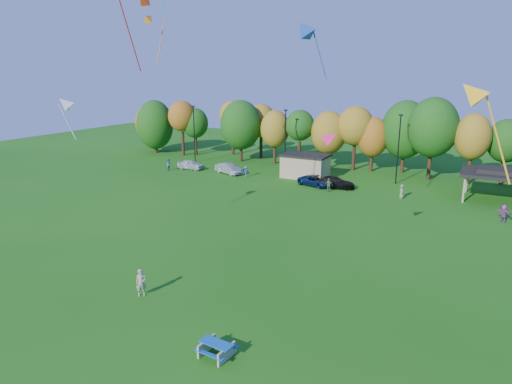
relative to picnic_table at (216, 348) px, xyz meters
The scene contains 22 objects.
ground 3.06m from the picnic_table, 113.14° to the left, with size 160.00×160.00×0.00m, color #19600F.
tree_line 48.66m from the picnic_table, 92.63° to the left, with size 93.57×10.55×11.15m.
lamp_posts 43.02m from the picnic_table, 88.91° to the left, with size 64.50×0.25×9.09m.
utility_building 42.31m from the picnic_table, 105.34° to the left, with size 6.30×4.30×3.25m.
pavilion 41.89m from the picnic_table, 72.15° to the left, with size 8.20×6.20×3.77m.
picnic_table is the anchor object (origin of this frame).
kite_flyer 8.64m from the picnic_table, 157.30° to the left, with size 0.68×0.45×1.86m, color tan.
car_a 47.42m from the picnic_table, 127.07° to the left, with size 1.68×4.17×1.42m, color silver.
car_b 43.70m from the picnic_table, 120.02° to the left, with size 1.61×4.62×1.52m, color gray.
car_c 37.67m from the picnic_table, 102.49° to the left, with size 2.20×4.78×1.33m, color #0B1D44.
car_d 37.35m from the picnic_table, 98.62° to the left, with size 2.02×4.97×1.44m, color black.
far_person_0 35.33m from the picnic_table, 99.33° to the left, with size 0.98×0.41×1.67m, color #67794A.
far_person_1 36.06m from the picnic_table, 85.53° to the left, with size 0.81×0.53×1.66m, color #7B835A.
far_person_3 41.61m from the picnic_table, 116.65° to the left, with size 1.01×0.58×1.56m, color #5950B1.
far_person_4 34.36m from the picnic_table, 67.20° to the left, with size 1.67×0.53×1.80m, color #A6459D.
far_person_5 47.19m from the picnic_table, 130.90° to the left, with size 0.87×0.68×1.78m, color teal.
kite_2 23.21m from the picnic_table, 157.57° to the left, with size 2.18×1.80×3.54m.
kite_4 23.94m from the picnic_table, 97.49° to the left, with size 3.02×1.85×4.68m.
kite_5 36.45m from the picnic_table, 134.45° to the left, with size 1.25×3.17×5.35m.
kite_7 27.32m from the picnic_table, 138.72° to the left, with size 1.11×3.58×6.26m.
kite_8 18.65m from the picnic_table, 40.68° to the left, with size 3.38×1.59×5.52m.
kite_10 15.37m from the picnic_table, 81.21° to the left, with size 1.53×1.31×1.31m.
Camera 1 is at (12.66, -20.32, 14.46)m, focal length 32.00 mm.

